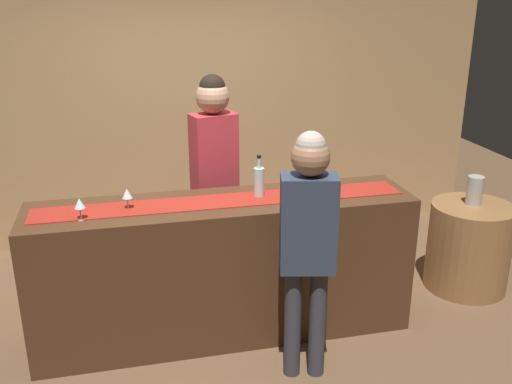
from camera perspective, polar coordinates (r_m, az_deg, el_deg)
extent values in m
plane|color=brown|center=(4.43, -3.05, -13.56)|extent=(10.00, 10.00, 0.00)
cube|color=tan|center=(5.67, -6.81, 9.63)|extent=(6.00, 0.12, 2.90)
cube|color=#472B19|center=(4.17, -3.18, -7.61)|extent=(2.69, 0.60, 1.03)
cube|color=maroon|center=(3.96, -3.32, -0.90)|extent=(2.55, 0.28, 0.01)
cylinder|color=#B2C6C1|center=(4.01, 0.29, 0.96)|extent=(0.07, 0.07, 0.21)
cylinder|color=#B2C6C1|center=(3.96, 0.30, 2.91)|extent=(0.03, 0.03, 0.08)
cylinder|color=black|center=(3.95, 0.30, 3.55)|extent=(0.03, 0.03, 0.02)
cylinder|color=brown|center=(4.11, 5.41, 1.35)|extent=(0.07, 0.07, 0.21)
cylinder|color=brown|center=(4.07, 5.47, 3.25)|extent=(0.03, 0.03, 0.08)
cylinder|color=black|center=(4.05, 5.49, 3.88)|extent=(0.03, 0.03, 0.02)
cylinder|color=silver|center=(3.91, -12.61, -1.65)|extent=(0.06, 0.06, 0.00)
cylinder|color=silver|center=(3.89, -12.65, -1.10)|extent=(0.01, 0.01, 0.08)
cone|color=silver|center=(3.87, -12.73, -0.14)|extent=(0.07, 0.07, 0.06)
cylinder|color=silver|center=(3.81, -17.02, -2.61)|extent=(0.06, 0.06, 0.00)
cylinder|color=silver|center=(3.80, -17.08, -2.06)|extent=(0.01, 0.01, 0.08)
cone|color=silver|center=(3.77, -17.19, -1.07)|extent=(0.07, 0.07, 0.06)
cylinder|color=#26262B|center=(4.75, -3.08, -5.21)|extent=(0.11, 0.11, 0.85)
cylinder|color=#26262B|center=(4.70, -4.87, -5.57)|extent=(0.11, 0.11, 0.85)
cube|color=#B7333D|center=(4.46, -4.20, 3.54)|extent=(0.38, 0.28, 0.67)
sphere|color=tan|center=(4.35, -4.35, 9.43)|extent=(0.26, 0.26, 0.26)
sphere|color=black|center=(4.34, -4.38, 10.34)|extent=(0.20, 0.20, 0.20)
cylinder|color=#33333D|center=(3.80, 3.67, -12.83)|extent=(0.11, 0.11, 0.77)
cylinder|color=#33333D|center=(3.81, 6.13, -12.78)|extent=(0.11, 0.11, 0.77)
cube|color=#2D384C|center=(3.48, 5.23, -3.17)|extent=(0.38, 0.27, 0.61)
sphere|color=#9E7051|center=(3.34, 5.45, 3.50)|extent=(0.23, 0.23, 0.23)
sphere|color=#AD9E8E|center=(3.33, 5.49, 4.55)|extent=(0.18, 0.18, 0.18)
cylinder|color=olive|center=(5.16, 20.43, -5.12)|extent=(0.68, 0.68, 0.74)
cylinder|color=#A8A399|center=(5.01, 20.95, 0.15)|extent=(0.13, 0.13, 0.24)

